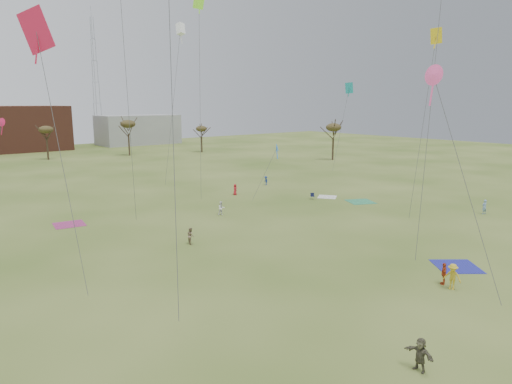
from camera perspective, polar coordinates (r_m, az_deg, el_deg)
ground at (r=32.84m, az=13.84°, el=-12.61°), size 260.00×260.00×0.00m
spectator_fore_a at (r=36.47m, az=22.20°, el=-9.33°), size 1.00×0.87×1.62m
spectator_fore_b at (r=43.49m, az=-8.08°, el=-5.38°), size 0.76×0.88×1.56m
spectator_fore_c at (r=25.25m, az=19.64°, el=-18.39°), size 0.59×1.62×1.72m
flyer_mid_b at (r=35.76m, az=23.11°, el=-9.59°), size 0.91×1.32×1.87m
flyer_mid_c at (r=60.63m, az=26.39°, el=-1.66°), size 0.73×0.59×1.73m
spectator_mid_e at (r=53.98m, az=-4.31°, el=-2.02°), size 0.89×0.75×1.63m
flyer_far_b at (r=65.62m, az=-2.61°, el=0.32°), size 0.91×0.81×1.57m
flyer_far_c at (r=73.40m, az=1.22°, el=1.42°), size 0.74×1.02×1.43m
blanket_blue at (r=40.87m, az=23.54°, el=-8.45°), size 4.64×4.64×0.03m
blanket_cream at (r=64.98m, az=8.79°, el=-0.62°), size 3.46×3.46×0.03m
blanket_plum at (r=53.85m, az=-22.09°, el=-3.74°), size 3.54×3.54×0.03m
blanket_olive at (r=62.74m, az=12.78°, el=-1.18°), size 4.39×4.39×0.03m
camp_chair_right at (r=63.15m, az=7.00°, el=-0.67°), size 0.72×0.73×0.87m
kites_aloft at (r=53.15m, az=-9.38°, el=19.42°), size 79.61×51.10×24.69m
tree_line at (r=99.25m, az=-27.19°, el=6.43°), size 117.44×49.32×8.91m
building_brick at (r=140.86m, az=-27.76°, el=6.95°), size 26.00×16.00×12.00m
building_grey at (r=150.36m, az=-14.34°, el=7.48°), size 24.00×12.00×9.00m
radio_tower at (r=152.75m, az=-19.24°, el=12.79°), size 1.51×1.72×41.00m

